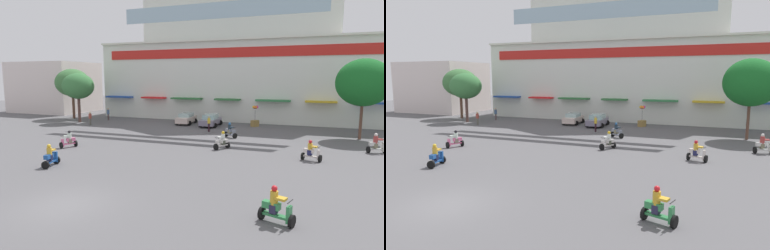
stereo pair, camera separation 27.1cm
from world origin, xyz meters
TOP-DOWN VIEW (x-y plane):
  - ground_plane at (0.00, 13.00)m, footprint 128.00×128.00m
  - colonial_building at (0.00, 37.22)m, footprint 38.23×19.72m
  - flank_building_left at (-31.49, 33.15)m, footprint 12.22×9.87m
  - plaza_tree_0 at (-21.75, 26.16)m, footprint 4.88×4.51m
  - plaza_tree_2 at (-18.26, 23.13)m, footprint 4.24×3.69m
  - plaza_tree_3 at (14.66, 22.93)m, footprint 4.90×4.65m
  - parked_car_0 at (-4.57, 26.52)m, footprint 2.34×4.01m
  - parked_car_1 at (-1.15, 25.87)m, footprint 2.44×4.31m
  - scooter_rider_0 at (15.18, 16.91)m, footprint 1.45×0.84m
  - scooter_rider_1 at (10.48, 12.61)m, footprint 1.44×0.90m
  - scooter_rider_2 at (-8.65, 10.14)m, footprint 1.08×1.46m
  - scooter_rider_3 at (9.33, 1.53)m, footprint 1.53×0.93m
  - scooter_rider_4 at (-5.59, 4.96)m, footprint 0.87×1.56m
  - scooter_rider_5 at (3.58, 14.09)m, footprint 1.19×1.47m
  - scooter_rider_6 at (2.93, 19.39)m, footprint 1.45×1.16m
  - pedestrian_0 at (-15.98, 26.22)m, footprint 0.38×0.38m
  - pedestrian_1 at (-0.08, 21.89)m, footprint 0.44×0.44m
  - pedestrian_2 at (-15.30, 21.49)m, footprint 0.48×0.48m
  - balloon_vendor_cart at (3.88, 27.52)m, footprint 0.96×1.08m

SIDE VIEW (x-z plane):
  - ground_plane at x=0.00m, z-range 0.00..0.00m
  - scooter_rider_2 at x=-8.65m, z-range -0.13..1.31m
  - scooter_rider_5 at x=3.58m, z-range -0.14..1.35m
  - scooter_rider_6 at x=2.93m, z-range -0.12..1.36m
  - scooter_rider_1 at x=10.48m, z-range -0.12..1.37m
  - scooter_rider_4 at x=-5.59m, z-range -0.12..1.40m
  - scooter_rider_3 at x=9.33m, z-range -0.14..1.42m
  - scooter_rider_0 at x=15.18m, z-range -0.13..1.44m
  - parked_car_0 at x=-4.57m, z-range 0.02..1.40m
  - parked_car_1 at x=-1.15m, z-range 0.01..1.46m
  - pedestrian_2 at x=-15.30m, z-range 0.11..1.73m
  - pedestrian_0 at x=-15.98m, z-range 0.12..1.79m
  - pedestrian_1 at x=-0.08m, z-range 0.13..1.84m
  - balloon_vendor_cart at x=3.88m, z-range -0.07..2.46m
  - flank_building_left at x=-31.49m, z-range 0.00..8.30m
  - plaza_tree_2 at x=-18.26m, z-range 1.51..7.89m
  - plaza_tree_0 at x=-21.75m, z-range 1.57..8.58m
  - plaza_tree_3 at x=14.66m, z-range 1.57..9.15m
  - colonial_building at x=0.00m, z-range -1.27..20.49m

